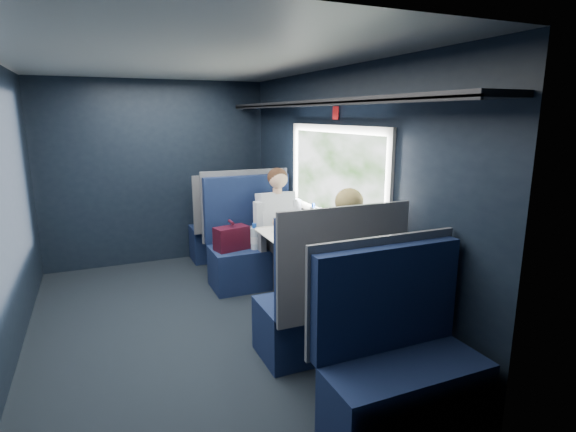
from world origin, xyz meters
name	(u,v)px	position (x,y,z in m)	size (l,w,h in m)	color
ground	(197,328)	(0.00, 0.00, -0.01)	(2.80, 4.20, 0.01)	black
room_shell	(191,163)	(0.02, 0.00, 1.48)	(3.00, 4.40, 2.40)	black
table	(301,244)	(1.03, 0.00, 0.66)	(0.62, 1.00, 0.74)	#54565E
seat_bay_near	(252,246)	(0.84, 0.87, 0.42)	(1.04, 0.62, 1.26)	#0C1535
seat_bay_far	(326,306)	(0.85, -0.87, 0.41)	(1.04, 0.62, 1.26)	#0C1535
seat_row_front	(231,229)	(0.85, 1.80, 0.41)	(1.04, 0.51, 1.16)	#0C1535
seat_row_back	(399,366)	(0.85, -1.80, 0.41)	(1.04, 0.51, 1.16)	#0C1535
man	(280,222)	(1.10, 0.70, 0.72)	(0.53, 0.56, 1.32)	black
woman	(344,258)	(1.10, -0.71, 0.73)	(0.53, 0.56, 1.32)	black
papers	(296,236)	(0.99, 0.01, 0.74)	(0.57, 0.82, 0.01)	white
laptop	(325,225)	(1.33, 0.08, 0.80)	(0.25, 0.31, 0.22)	silver
bottle_small	(313,216)	(1.33, 0.33, 0.85)	(0.07, 0.07, 0.24)	silver
cup	(313,221)	(1.33, 0.33, 0.79)	(0.08, 0.08, 0.10)	white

